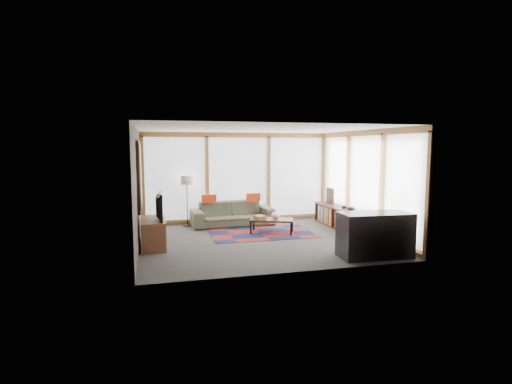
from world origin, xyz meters
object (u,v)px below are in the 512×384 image
object	(u,v)px
sofa	(232,213)
tv_console	(153,233)
bookshelf	(339,217)
coffee_table	(272,226)
television	(156,206)
bar_counter	(375,235)
floor_lamp	(187,201)

from	to	relation	value
sofa	tv_console	xyz separation A→B (m)	(-2.16, -1.93, -0.03)
tv_console	sofa	bearing A→B (deg)	41.84
sofa	bookshelf	world-z (taller)	sofa
coffee_table	tv_console	xyz separation A→B (m)	(-2.93, -0.67, 0.13)
sofa	television	bearing A→B (deg)	-140.50
coffee_table	tv_console	bearing A→B (deg)	-167.08
sofa	bar_counter	distance (m)	4.44
sofa	television	world-z (taller)	television
bookshelf	bar_counter	world-z (taller)	bar_counter
coffee_table	television	size ratio (longest dim) A/B	1.05
sofa	floor_lamp	size ratio (longest dim) A/B	1.63
bookshelf	tv_console	distance (m)	4.94
bookshelf	tv_console	size ratio (longest dim) A/B	1.87
floor_lamp	bar_counter	world-z (taller)	floor_lamp
coffee_table	tv_console	size ratio (longest dim) A/B	0.88
floor_lamp	coffee_table	distance (m)	2.54
coffee_table	bar_counter	bearing A→B (deg)	-62.99
bookshelf	tv_console	bearing A→B (deg)	-170.37
sofa	television	distance (m)	2.93
floor_lamp	tv_console	size ratio (longest dim) A/B	1.14
floor_lamp	bookshelf	bearing A→B (deg)	-18.52
sofa	tv_console	size ratio (longest dim) A/B	1.86
sofa	tv_console	distance (m)	2.90
tv_console	television	distance (m)	0.61
floor_lamp	tv_console	xyz separation A→B (m)	(-0.93, -2.15, -0.39)
coffee_table	bookshelf	world-z (taller)	bookshelf
bookshelf	television	xyz separation A→B (m)	(-4.81, -0.87, 0.62)
coffee_table	bookshelf	bearing A→B (deg)	4.52
floor_lamp	bookshelf	distance (m)	4.18
coffee_table	bookshelf	xyz separation A→B (m)	(1.94, 0.15, 0.11)
coffee_table	bar_counter	distance (m)	2.98
coffee_table	tv_console	world-z (taller)	tv_console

